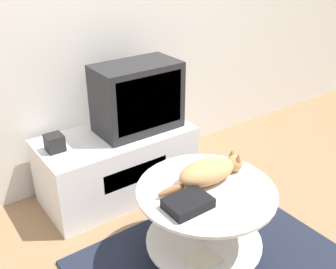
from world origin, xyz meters
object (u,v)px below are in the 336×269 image
at_px(cat, 209,171).
at_px(speaker, 55,143).
at_px(dvd_box, 188,204).
at_px(tv, 137,97).

bearing_deg(cat, speaker, 125.02).
distance_m(speaker, cat, 1.02).
distance_m(dvd_box, cat, 0.28).
xyz_separation_m(dvd_box, cat, (0.24, 0.13, 0.03)).
bearing_deg(speaker, dvd_box, -72.91).
xyz_separation_m(speaker, cat, (0.55, -0.86, 0.02)).
height_order(speaker, dvd_box, speaker).
bearing_deg(cat, dvd_box, -149.81).
relative_size(tv, dvd_box, 2.57).
bearing_deg(tv, dvd_box, -107.53).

